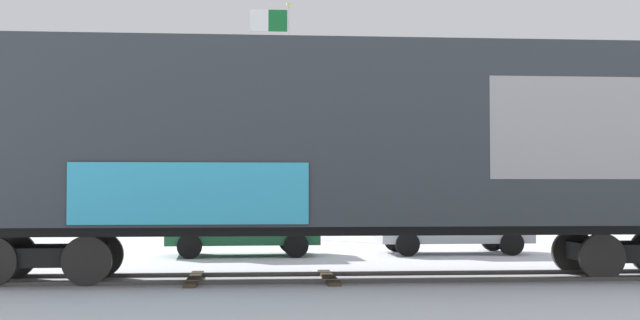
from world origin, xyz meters
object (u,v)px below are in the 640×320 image
at_px(parked_car_green, 241,225).
at_px(freight_car, 347,140).
at_px(parked_car_silver, 451,225).
at_px(flagpole, 281,88).

bearing_deg(parked_car_green, freight_car, -70.35).
bearing_deg(parked_car_silver, flagpole, 120.19).
relative_size(flagpole, parked_car_green, 2.10).
bearing_deg(freight_car, parked_car_silver, 60.17).
distance_m(freight_car, flagpole, 14.16).
xyz_separation_m(flagpole, parked_car_silver, (4.41, -7.58, -4.65)).
xyz_separation_m(parked_car_green, parked_car_silver, (5.76, 0.29, -0.03)).
relative_size(freight_car, flagpole, 2.00).
height_order(freight_car, parked_car_silver, freight_car).
distance_m(flagpole, parked_car_green, 9.22).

